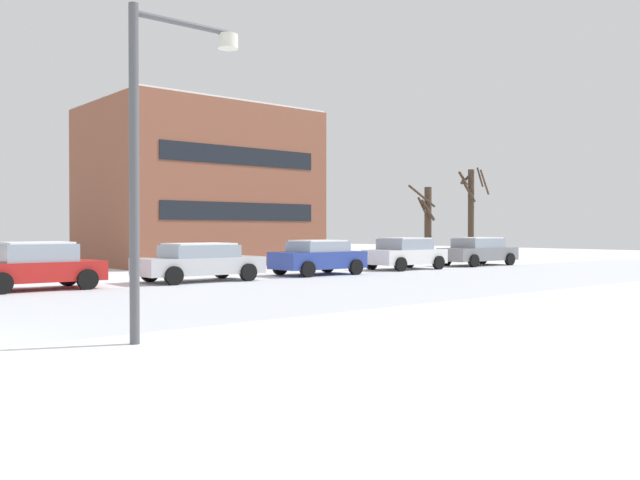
{
  "coord_description": "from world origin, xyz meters",
  "views": [
    {
      "loc": [
        -1.69,
        -12.38,
        1.85
      ],
      "look_at": [
        13.38,
        5.52,
        1.5
      ],
      "focal_mm": 38.26,
      "sensor_mm": 36.0,
      "label": 1
    }
  ],
  "objects_px": {
    "parked_car_blue": "(318,257)",
    "parked_car_gray": "(478,251)",
    "parked_car_red": "(37,266)",
    "parked_car_white": "(405,253)",
    "parked_car_silver": "(199,262)",
    "street_lamp": "(156,136)"
  },
  "relations": [
    {
      "from": "parked_car_blue",
      "to": "parked_car_white",
      "type": "bearing_deg",
      "value": 3.21
    },
    {
      "from": "parked_car_red",
      "to": "parked_car_blue",
      "type": "bearing_deg",
      "value": -1.19
    },
    {
      "from": "parked_car_white",
      "to": "parked_car_gray",
      "type": "distance_m",
      "value": 5.56
    },
    {
      "from": "street_lamp",
      "to": "parked_car_silver",
      "type": "distance_m",
      "value": 13.48
    },
    {
      "from": "street_lamp",
      "to": "parked_car_white",
      "type": "height_order",
      "value": "street_lamp"
    },
    {
      "from": "parked_car_blue",
      "to": "parked_car_red",
      "type": "bearing_deg",
      "value": 178.81
    },
    {
      "from": "parked_car_red",
      "to": "parked_car_white",
      "type": "xyz_separation_m",
      "value": [
        16.69,
        0.08,
        0.01
      ]
    },
    {
      "from": "parked_car_silver",
      "to": "street_lamp",
      "type": "bearing_deg",
      "value": -123.07
    },
    {
      "from": "parked_car_gray",
      "to": "parked_car_red",
      "type": "bearing_deg",
      "value": -179.79
    },
    {
      "from": "parked_car_white",
      "to": "parked_car_blue",
      "type": "bearing_deg",
      "value": -176.79
    },
    {
      "from": "parked_car_blue",
      "to": "parked_car_gray",
      "type": "xyz_separation_m",
      "value": [
        11.13,
        0.31,
        0.01
      ]
    },
    {
      "from": "street_lamp",
      "to": "parked_car_blue",
      "type": "bearing_deg",
      "value": 40.96
    },
    {
      "from": "street_lamp",
      "to": "parked_car_white",
      "type": "distance_m",
      "value": 21.75
    },
    {
      "from": "street_lamp",
      "to": "parked_car_blue",
      "type": "height_order",
      "value": "street_lamp"
    },
    {
      "from": "parked_car_blue",
      "to": "parked_car_gray",
      "type": "distance_m",
      "value": 11.13
    },
    {
      "from": "street_lamp",
      "to": "parked_car_white",
      "type": "xyz_separation_m",
      "value": [
        18.33,
        11.4,
        -2.65
      ]
    },
    {
      "from": "parked_car_silver",
      "to": "parked_car_blue",
      "type": "xyz_separation_m",
      "value": [
        5.56,
        0.02,
        0.03
      ]
    },
    {
      "from": "parked_car_red",
      "to": "parked_car_white",
      "type": "bearing_deg",
      "value": 0.28
    },
    {
      "from": "parked_car_silver",
      "to": "parked_car_gray",
      "type": "distance_m",
      "value": 16.69
    },
    {
      "from": "parked_car_gray",
      "to": "street_lamp",
      "type": "bearing_deg",
      "value": -154.51
    },
    {
      "from": "parked_car_red",
      "to": "parked_car_blue",
      "type": "distance_m",
      "value": 11.13
    },
    {
      "from": "street_lamp",
      "to": "parked_car_silver",
      "type": "xyz_separation_m",
      "value": [
        7.21,
        11.07,
        -2.7
      ]
    }
  ]
}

